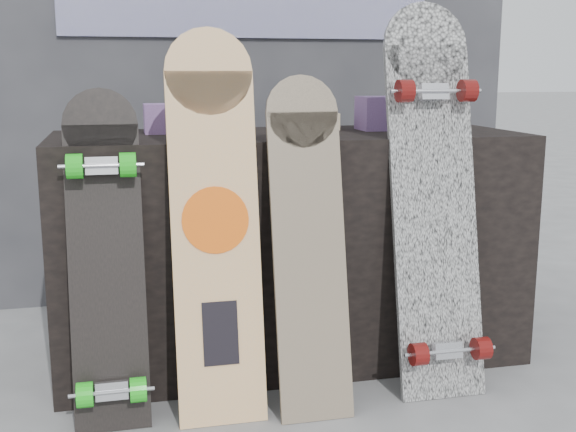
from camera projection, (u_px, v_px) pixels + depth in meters
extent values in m
plane|color=slate|center=(327.00, 414.00, 2.16)|extent=(60.00, 60.00, 0.00)
cube|color=black|center=(289.00, 246.00, 2.56)|extent=(1.60, 0.60, 0.80)
cube|color=#333338|center=(246.00, 50.00, 3.23)|extent=(2.40, 0.20, 2.20)
cube|color=#110F59|center=(250.00, 2.00, 3.09)|extent=(1.60, 0.02, 0.30)
cube|color=#643976|center=(171.00, 118.00, 2.47)|extent=(0.18, 0.12, 0.10)
cube|color=#643976|center=(379.00, 113.00, 2.61)|extent=(0.14, 0.14, 0.12)
cube|color=#D1B78C|center=(307.00, 122.00, 2.61)|extent=(0.22, 0.10, 0.06)
cube|color=#D2AD8D|center=(216.00, 248.00, 2.09)|extent=(0.26, 0.21, 1.01)
cylinder|color=#D2AD8D|center=(208.00, 71.00, 2.09)|extent=(0.26, 0.07, 0.26)
cylinder|color=#FF6310|center=(215.00, 220.00, 2.08)|extent=(0.20, 0.04, 0.19)
cube|color=black|center=(221.00, 333.00, 2.09)|extent=(0.10, 0.04, 0.18)
cube|color=tan|center=(310.00, 265.00, 2.13)|extent=(0.22, 0.22, 0.89)
cylinder|color=tan|center=(302.00, 112.00, 2.14)|extent=(0.22, 0.06, 0.22)
cube|color=silver|center=(435.00, 221.00, 2.28)|extent=(0.28, 0.26, 1.09)
cylinder|color=silver|center=(425.00, 46.00, 2.29)|extent=(0.28, 0.08, 0.28)
cube|color=silver|center=(447.00, 350.00, 2.23)|extent=(0.09, 0.04, 0.06)
cylinder|color=#5B0E0D|center=(418.00, 354.00, 2.19)|extent=(0.05, 0.07, 0.07)
cylinder|color=#5B0E0D|center=(481.00, 348.00, 2.23)|extent=(0.04, 0.07, 0.07)
cube|color=silver|center=(434.00, 92.00, 2.24)|extent=(0.09, 0.04, 0.06)
cylinder|color=#5B0E0D|center=(405.00, 91.00, 2.20)|extent=(0.05, 0.07, 0.07)
cylinder|color=#5B0E0D|center=(467.00, 91.00, 2.25)|extent=(0.04, 0.07, 0.07)
cube|color=black|center=(107.00, 277.00, 2.07)|extent=(0.21, 0.21, 0.86)
cylinder|color=black|center=(100.00, 125.00, 2.08)|extent=(0.21, 0.06, 0.21)
cube|color=silver|center=(112.00, 391.00, 2.02)|extent=(0.09, 0.04, 0.06)
cylinder|color=#1EC81C|center=(85.00, 395.00, 1.99)|extent=(0.04, 0.07, 0.07)
cylinder|color=#1EC81C|center=(138.00, 390.00, 2.02)|extent=(0.04, 0.07, 0.07)
cube|color=silver|center=(102.00, 166.00, 2.03)|extent=(0.09, 0.04, 0.06)
cylinder|color=#1EC81C|center=(75.00, 166.00, 2.00)|extent=(0.04, 0.07, 0.07)
cylinder|color=#1EC81C|center=(128.00, 165.00, 2.03)|extent=(0.04, 0.07, 0.07)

